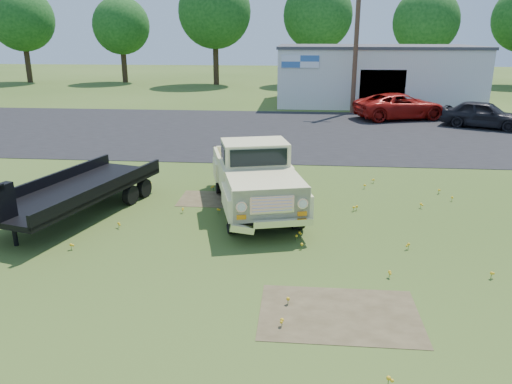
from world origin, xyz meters
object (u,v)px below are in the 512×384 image
(flatbed_trailer, at_px, (76,187))
(vintage_pickup_truck, at_px, (255,175))
(dark_sedan, at_px, (483,115))
(red_pickup, at_px, (400,106))

(flatbed_trailer, bearing_deg, vintage_pickup_truck, 26.38)
(vintage_pickup_truck, xyz_separation_m, flatbed_trailer, (-5.05, -1.00, -0.19))
(flatbed_trailer, bearing_deg, dark_sedan, 58.40)
(vintage_pickup_truck, distance_m, flatbed_trailer, 5.15)
(vintage_pickup_truck, bearing_deg, red_pickup, 52.21)
(red_pickup, bearing_deg, vintage_pickup_truck, 139.14)
(vintage_pickup_truck, bearing_deg, dark_sedan, 37.29)
(dark_sedan, bearing_deg, vintage_pickup_truck, 168.87)
(vintage_pickup_truck, height_order, red_pickup, vintage_pickup_truck)
(red_pickup, xyz_separation_m, dark_sedan, (4.01, -2.59, -0.03))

